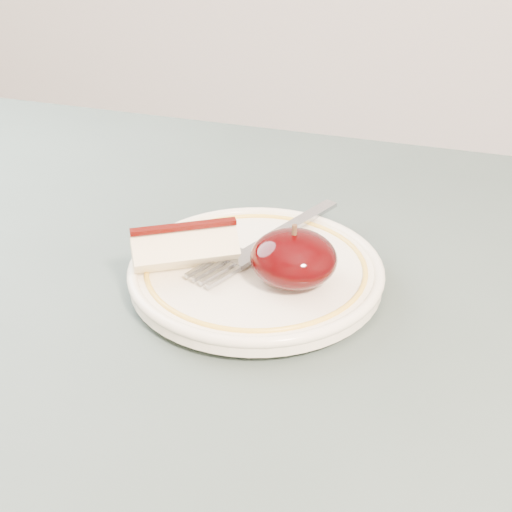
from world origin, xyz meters
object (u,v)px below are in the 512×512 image
(table, at_px, (148,429))
(plate, at_px, (256,271))
(apple_half, at_px, (294,258))
(fork, at_px, (267,241))

(table, height_order, plate, plate)
(plate, bearing_deg, table, -120.98)
(apple_half, xyz_separation_m, fork, (-0.04, 0.05, -0.02))
(plate, distance_m, apple_half, 0.04)
(apple_half, bearing_deg, fork, 127.64)
(table, distance_m, fork, 0.18)
(table, relative_size, fork, 5.20)
(apple_half, height_order, fork, apple_half)
(table, xyz_separation_m, apple_half, (0.09, 0.09, 0.13))
(table, relative_size, plate, 4.34)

